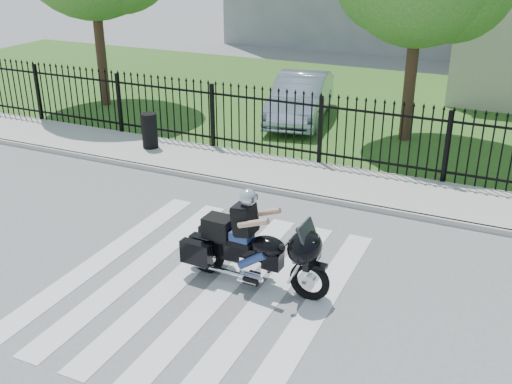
% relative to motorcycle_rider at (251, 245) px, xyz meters
% --- Properties ---
extents(ground, '(120.00, 120.00, 0.00)m').
position_rel_motorcycle_rider_xyz_m(ground, '(-0.76, -0.38, -0.71)').
color(ground, slate).
rests_on(ground, ground).
extents(crosswalk, '(5.00, 5.50, 0.01)m').
position_rel_motorcycle_rider_xyz_m(crosswalk, '(-0.76, -0.38, -0.70)').
color(crosswalk, silver).
rests_on(crosswalk, ground).
extents(sidewalk, '(40.00, 2.00, 0.12)m').
position_rel_motorcycle_rider_xyz_m(sidewalk, '(-0.76, 4.62, -0.65)').
color(sidewalk, '#ADAAA3').
rests_on(sidewalk, ground).
extents(curb, '(40.00, 0.12, 0.12)m').
position_rel_motorcycle_rider_xyz_m(curb, '(-0.76, 3.62, -0.65)').
color(curb, '#ADAAA3').
rests_on(curb, ground).
extents(grass_strip, '(40.00, 12.00, 0.02)m').
position_rel_motorcycle_rider_xyz_m(grass_strip, '(-0.76, 11.62, -0.70)').
color(grass_strip, '#315D20').
rests_on(grass_strip, ground).
extents(iron_fence, '(26.00, 0.04, 1.80)m').
position_rel_motorcycle_rider_xyz_m(iron_fence, '(-0.76, 5.62, 0.19)').
color(iron_fence, black).
rests_on(iron_fence, ground).
extents(motorcycle_rider, '(2.63, 0.83, 1.74)m').
position_rel_motorcycle_rider_xyz_m(motorcycle_rider, '(0.00, 0.00, 0.00)').
color(motorcycle_rider, black).
rests_on(motorcycle_rider, ground).
extents(parked_car, '(2.26, 4.48, 1.41)m').
position_rel_motorcycle_rider_xyz_m(parked_car, '(-2.62, 9.16, 0.02)').
color(parked_car, '#97A4BE').
rests_on(parked_car, grass_strip).
extents(litter_bin, '(0.53, 0.53, 0.93)m').
position_rel_motorcycle_rider_xyz_m(litter_bin, '(-5.21, 4.79, -0.12)').
color(litter_bin, black).
rests_on(litter_bin, sidewalk).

